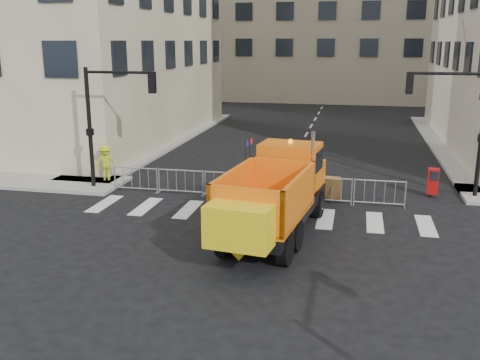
% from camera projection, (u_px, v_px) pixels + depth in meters
% --- Properties ---
extents(ground, '(120.00, 120.00, 0.00)m').
position_uv_depth(ground, '(226.00, 273.00, 15.41)').
color(ground, black).
rests_on(ground, ground).
extents(sidewalk_back, '(64.00, 5.00, 0.15)m').
position_uv_depth(sidewalk_back, '(272.00, 192.00, 23.42)').
color(sidewalk_back, gray).
rests_on(sidewalk_back, ground).
extents(traffic_light_left, '(0.18, 0.18, 5.40)m').
position_uv_depth(traffic_light_left, '(90.00, 130.00, 23.47)').
color(traffic_light_left, black).
rests_on(traffic_light_left, ground).
extents(crowd_barriers, '(12.60, 0.60, 1.10)m').
position_uv_depth(crowd_barriers, '(252.00, 186.00, 22.61)').
color(crowd_barriers, '#9EA0A5').
rests_on(crowd_barriers, ground).
extents(plow_truck, '(3.63, 9.24, 3.50)m').
position_uv_depth(plow_truck, '(275.00, 193.00, 17.87)').
color(plow_truck, black).
rests_on(plow_truck, ground).
extents(cop_a, '(0.80, 0.62, 1.93)m').
position_uv_depth(cop_a, '(291.00, 182.00, 21.58)').
color(cop_a, black).
rests_on(cop_a, ground).
extents(cop_b, '(1.19, 1.05, 2.03)m').
position_uv_depth(cop_b, '(313.00, 182.00, 21.38)').
color(cop_b, black).
rests_on(cop_b, ground).
extents(cop_c, '(0.85, 1.24, 1.96)m').
position_uv_depth(cop_c, '(275.00, 181.00, 21.60)').
color(cop_c, black).
rests_on(cop_c, ground).
extents(worker, '(1.23, 0.99, 1.66)m').
position_uv_depth(worker, '(106.00, 163.00, 24.91)').
color(worker, '#B0C417').
rests_on(worker, sidewalk_back).
extents(newspaper_box, '(0.51, 0.47, 1.10)m').
position_uv_depth(newspaper_box, '(433.00, 181.00, 22.73)').
color(newspaper_box, '#A60D0C').
rests_on(newspaper_box, sidewalk_back).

